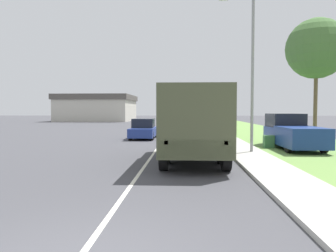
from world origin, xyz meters
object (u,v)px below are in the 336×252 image
(military_truck, at_px, (193,121))
(car_third_ahead, at_px, (186,121))
(pickup_truck, at_px, (292,132))
(car_nearest_ahead, at_px, (143,130))
(car_second_ahead, at_px, (184,125))
(lamp_post, at_px, (248,59))

(military_truck, bearing_deg, car_third_ahead, 90.06)
(car_third_ahead, bearing_deg, pickup_truck, -78.65)
(car_nearest_ahead, xyz_separation_m, car_third_ahead, (3.37, 22.36, 0.00))
(military_truck, bearing_deg, car_second_ahead, 91.23)
(military_truck, height_order, car_second_ahead, military_truck)
(car_second_ahead, bearing_deg, car_third_ahead, 88.62)
(car_second_ahead, xyz_separation_m, pickup_truck, (6.00, -13.36, 0.22))
(military_truck, xyz_separation_m, car_nearest_ahead, (-3.41, 10.63, -1.00))
(car_second_ahead, relative_size, lamp_post, 0.54)
(military_truck, distance_m, pickup_truck, 7.46)
(military_truck, relative_size, pickup_truck, 1.29)
(car_nearest_ahead, xyz_separation_m, pickup_truck, (9.02, -5.78, 0.23))
(car_nearest_ahead, distance_m, car_second_ahead, 8.15)
(car_third_ahead, xyz_separation_m, lamp_post, (2.73, -30.65, 3.88))
(car_nearest_ahead, distance_m, lamp_post, 11.00)
(car_nearest_ahead, bearing_deg, military_truck, -72.24)
(car_second_ahead, xyz_separation_m, car_third_ahead, (0.35, 14.78, -0.01))
(car_second_ahead, xyz_separation_m, lamp_post, (3.08, -15.87, 3.87))
(lamp_post, bearing_deg, car_second_ahead, 101.00)
(lamp_post, bearing_deg, car_nearest_ahead, 126.33)
(pickup_truck, bearing_deg, car_second_ahead, 114.19)
(car_second_ahead, bearing_deg, military_truck, -88.77)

